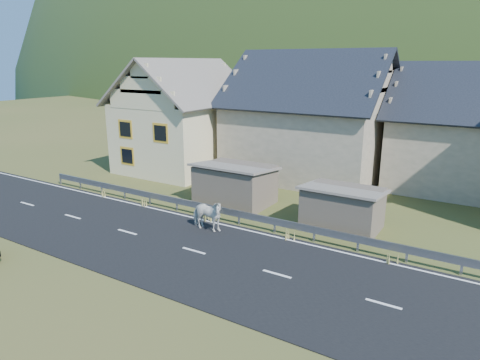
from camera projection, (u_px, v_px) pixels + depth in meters
The scene contains 11 objects.
ground at pixel (194, 252), 18.40m from camera, with size 160.00×160.00×0.00m, color #37471B.
road at pixel (194, 251), 18.39m from camera, with size 60.00×7.00×0.04m, color black.
lane_markings at pixel (194, 251), 18.39m from camera, with size 60.00×6.60×0.01m, color silver.
guardrail at pixel (239, 214), 21.27m from camera, with size 28.10×0.09×0.75m.
shed_left at pixel (235, 185), 24.45m from camera, with size 4.30×3.30×2.40m, color brown.
shed_right at pixel (343, 209), 20.78m from camera, with size 3.80×2.90×2.20m, color brown.
house_cream at pixel (184, 111), 32.14m from camera, with size 7.80×9.80×8.30m.
house_stone_a at pixel (312, 110), 29.98m from camera, with size 10.80×9.80×8.90m.
house_stone_b at pixel (474, 123), 26.66m from camera, with size 9.80×8.80×8.10m.
conifer_patch at pixel (268, 68), 134.86m from camera, with size 76.00×50.00×28.00m, color black.
horse at pixel (207, 215), 20.43m from camera, with size 1.88×0.85×1.58m, color silver.
Camera 1 is at (10.57, -13.35, 7.88)m, focal length 32.00 mm.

